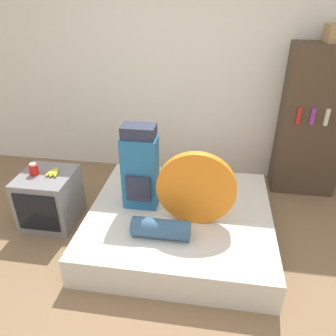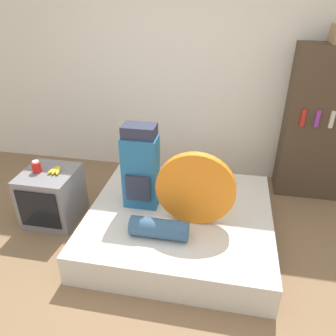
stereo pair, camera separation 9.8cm
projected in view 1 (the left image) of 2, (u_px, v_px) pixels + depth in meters
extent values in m
plane|color=#846647|center=(151.00, 292.00, 2.65)|extent=(16.00, 16.00, 0.00)
cube|color=white|center=(183.00, 70.00, 3.81)|extent=(8.00, 0.05, 2.60)
cube|color=silver|center=(180.00, 223.00, 3.18)|extent=(1.71, 1.60, 0.30)
cube|color=#23669E|center=(140.00, 173.00, 3.03)|extent=(0.32, 0.20, 0.71)
cube|color=#282D42|center=(139.00, 131.00, 2.84)|extent=(0.30, 0.18, 0.11)
cube|color=#282D42|center=(138.00, 189.00, 2.98)|extent=(0.23, 0.03, 0.25)
cylinder|color=orange|center=(196.00, 189.00, 2.80)|extent=(0.69, 0.07, 0.69)
cylinder|color=#33567A|center=(161.00, 228.00, 2.75)|extent=(0.49, 0.17, 0.17)
cube|color=gray|center=(50.00, 198.00, 3.32)|extent=(0.52, 0.52, 0.56)
cube|color=black|center=(37.00, 213.00, 3.08)|extent=(0.41, 0.02, 0.40)
cylinder|color=red|center=(34.00, 170.00, 3.17)|extent=(0.09, 0.09, 0.10)
cylinder|color=white|center=(33.00, 164.00, 3.14)|extent=(0.06, 0.06, 0.02)
ellipsoid|color=yellow|center=(51.00, 172.00, 3.19)|extent=(0.09, 0.17, 0.04)
ellipsoid|color=yellow|center=(54.00, 172.00, 3.19)|extent=(0.04, 0.17, 0.04)
ellipsoid|color=yellow|center=(56.00, 173.00, 3.18)|extent=(0.09, 0.17, 0.04)
cube|color=#473828|center=(313.00, 123.00, 3.61)|extent=(0.70, 0.34, 1.68)
cube|color=red|center=(299.00, 116.00, 3.41)|extent=(0.04, 0.02, 0.18)
cube|color=purple|center=(313.00, 117.00, 3.39)|extent=(0.04, 0.02, 0.18)
cube|color=beige|center=(327.00, 117.00, 3.37)|extent=(0.04, 0.02, 0.18)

